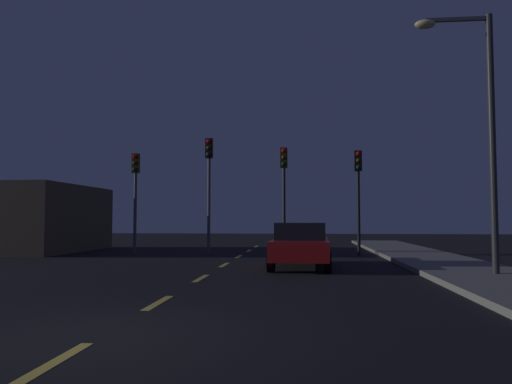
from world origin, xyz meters
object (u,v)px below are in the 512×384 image
traffic_signal_far_left (135,183)px  traffic_signal_center_left (209,173)px  traffic_signal_center_right (284,179)px  street_lamp_right (479,117)px  car_stopped_ahead (301,244)px  traffic_signal_far_right (358,181)px

traffic_signal_far_left → traffic_signal_center_left: 3.47m
traffic_signal_center_right → street_lamp_right: size_ratio=0.67×
car_stopped_ahead → street_lamp_right: size_ratio=0.62×
traffic_signal_center_right → traffic_signal_far_left: bearing=-180.0°
traffic_signal_center_left → street_lamp_right: (9.01, -8.14, 0.65)m
traffic_signal_center_left → street_lamp_right: size_ratio=0.74×
traffic_signal_far_left → street_lamp_right: (12.46, -8.14, 1.07)m
traffic_signal_far_right → traffic_signal_center_left: bearing=180.0°
traffic_signal_far_left → traffic_signal_center_right: bearing=0.0°
traffic_signal_far_left → traffic_signal_center_right: traffic_signal_center_right is taller
traffic_signal_center_left → traffic_signal_far_left: bearing=-180.0°
street_lamp_right → car_stopped_ahead: bearing=151.2°
traffic_signal_far_left → traffic_signal_far_right: (10.14, -0.00, -0.00)m
traffic_signal_center_right → car_stopped_ahead: bearing=-82.0°
street_lamp_right → traffic_signal_center_left: bearing=137.9°
traffic_signal_far_right → street_lamp_right: street_lamp_right is taller
traffic_signal_center_left → car_stopped_ahead: (4.19, -5.49, -2.93)m
traffic_signal_far_left → car_stopped_ahead: (7.64, -5.49, -2.51)m
traffic_signal_center_right → car_stopped_ahead: (0.77, -5.49, -2.62)m
traffic_signal_center_left → traffic_signal_far_right: 6.71m
traffic_signal_far_left → street_lamp_right: bearing=-33.2°
traffic_signal_center_right → street_lamp_right: bearing=-55.5°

